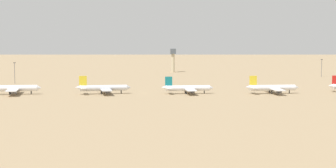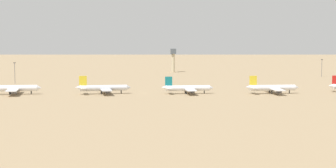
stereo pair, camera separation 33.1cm
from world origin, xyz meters
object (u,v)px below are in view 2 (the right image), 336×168
at_px(parked_jet_red_2, 12,88).
at_px(light_pole_east, 322,67).
at_px(parked_jet_teal_4, 187,88).
at_px(parked_jet_yellow_3, 103,88).
at_px(control_tower, 173,58).
at_px(parked_jet_yellow_5, 272,88).
at_px(light_pole_mid, 15,71).

distance_m(parked_jet_red_2, light_pole_east, 269.31).
height_order(parked_jet_red_2, parked_jet_teal_4, parked_jet_red_2).
distance_m(parked_jet_yellow_3, control_tower, 203.35).
relative_size(parked_jet_red_2, parked_jet_yellow_5, 1.05).
distance_m(parked_jet_teal_4, light_pole_mid, 146.00).
xyz_separation_m(parked_jet_teal_4, light_pole_mid, (-118.97, 84.44, 5.54)).
height_order(parked_jet_teal_4, light_pole_east, light_pole_east).
bearing_deg(light_pole_east, light_pole_mid, -170.27).
xyz_separation_m(control_tower, light_pole_east, (120.95, -69.33, -4.85)).
distance_m(parked_jet_red_2, control_tower, 225.44).
bearing_deg(control_tower, parked_jet_yellow_3, -108.14).
xyz_separation_m(control_tower, light_pole_mid, (-130.01, -112.34, -4.50)).
height_order(parked_jet_teal_4, control_tower, control_tower).
height_order(parked_jet_red_2, parked_jet_yellow_3, parked_jet_red_2).
height_order(parked_jet_yellow_3, control_tower, control_tower).
height_order(parked_jet_yellow_5, control_tower, control_tower).
relative_size(parked_jet_red_2, parked_jet_yellow_3, 1.04).
bearing_deg(parked_jet_teal_4, parked_jet_red_2, 176.11).
xyz_separation_m(parked_jet_yellow_3, light_pole_east, (184.19, 123.69, 4.99)).
relative_size(parked_jet_teal_4, parked_jet_yellow_5, 0.95).
height_order(parked_jet_red_2, light_pole_east, light_pole_east).
height_order(parked_jet_yellow_3, parked_jet_yellow_5, parked_jet_yellow_3).
xyz_separation_m(parked_jet_red_2, parked_jet_yellow_5, (160.89, -9.88, -0.19)).
height_order(parked_jet_yellow_3, light_pole_mid, light_pole_mid).
height_order(parked_jet_yellow_3, parked_jet_teal_4, parked_jet_yellow_3).
xyz_separation_m(parked_jet_yellow_3, parked_jet_teal_4, (52.20, -3.76, -0.20)).
bearing_deg(light_pole_east, parked_jet_yellow_3, -146.12).
xyz_separation_m(parked_jet_teal_4, control_tower, (11.04, 196.78, 10.04)).
height_order(parked_jet_teal_4, parked_jet_yellow_5, parked_jet_yellow_5).
relative_size(parked_jet_red_2, control_tower, 1.60).
xyz_separation_m(parked_jet_red_2, parked_jet_yellow_3, (55.97, -1.92, -0.16)).
relative_size(parked_jet_red_2, light_pole_mid, 2.29).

